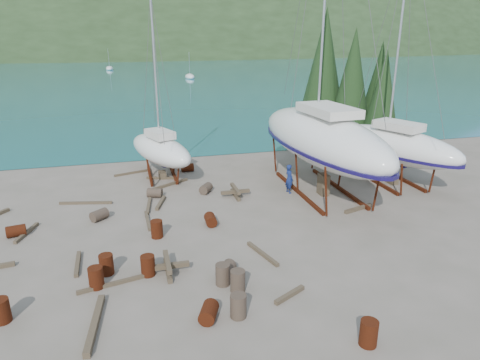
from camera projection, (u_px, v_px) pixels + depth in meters
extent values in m
plane|color=#60594C|center=(234.00, 239.00, 20.87)|extent=(600.00, 600.00, 0.00)
plane|color=#165D72|center=(127.00, 48.00, 308.82)|extent=(700.00, 700.00, 0.00)
ellipsoid|color=#24351A|center=(127.00, 48.00, 313.39)|extent=(800.00, 360.00, 110.00)
cube|color=beige|center=(85.00, 52.00, 189.01)|extent=(6.00, 5.00, 4.00)
cube|color=#A54C2D|center=(84.00, 45.00, 188.11)|extent=(6.60, 5.60, 1.60)
cube|color=beige|center=(197.00, 51.00, 201.25)|extent=(6.00, 5.00, 4.00)
cube|color=#A54C2D|center=(196.00, 45.00, 200.35)|extent=(6.60, 5.60, 1.60)
cylinder|color=black|center=(347.00, 147.00, 34.64)|extent=(0.36, 0.36, 1.60)
cone|color=black|center=(352.00, 84.00, 33.03)|extent=(3.60, 3.60, 8.40)
cylinder|color=black|center=(377.00, 153.00, 33.22)|extent=(0.36, 0.36, 1.36)
cone|color=black|center=(383.00, 98.00, 31.85)|extent=(3.06, 3.06, 7.14)
cylinder|color=black|center=(319.00, 141.00, 36.07)|extent=(0.36, 0.36, 1.84)
cone|color=black|center=(324.00, 71.00, 34.21)|extent=(4.14, 4.14, 9.66)
cylinder|color=black|center=(373.00, 143.00, 36.32)|extent=(0.36, 0.36, 1.44)
cone|color=black|center=(378.00, 89.00, 34.86)|extent=(3.24, 3.24, 7.56)
ellipsoid|color=white|center=(190.00, 77.00, 96.33)|extent=(2.00, 5.00, 1.40)
cylinder|color=silver|center=(189.00, 64.00, 95.41)|extent=(0.08, 0.08, 5.00)
ellipsoid|color=white|center=(110.00, 69.00, 119.34)|extent=(2.00, 5.00, 1.40)
cylinder|color=silver|center=(109.00, 58.00, 118.42)|extent=(0.08, 0.08, 5.00)
ellipsoid|color=white|center=(321.00, 138.00, 26.15)|extent=(5.02, 13.95, 3.19)
cube|color=#140D42|center=(325.00, 159.00, 25.90)|extent=(0.44, 2.48, 1.00)
cube|color=silver|center=(328.00, 110.00, 24.93)|extent=(2.50, 4.26, 0.50)
cube|color=#5E2210|center=(298.00, 191.00, 26.88)|extent=(0.18, 7.53, 0.20)
cube|color=#5E2210|center=(338.00, 187.00, 27.57)|extent=(0.18, 7.53, 0.20)
cube|color=brown|center=(323.00, 184.00, 26.42)|extent=(0.50, 0.80, 1.33)
ellipsoid|color=white|center=(392.00, 145.00, 28.26)|extent=(6.43, 10.17, 2.32)
cube|color=#140D42|center=(395.00, 158.00, 28.05)|extent=(0.91, 1.73, 1.00)
cube|color=silver|center=(399.00, 126.00, 27.36)|extent=(2.59, 3.33, 0.50)
cylinder|color=silver|center=(400.00, 31.00, 26.40)|extent=(0.14, 0.14, 11.80)
cube|color=#5E2210|center=(374.00, 181.00, 28.80)|extent=(0.18, 5.41, 0.20)
cube|color=#5E2210|center=(400.00, 178.00, 29.29)|extent=(0.18, 5.41, 0.20)
cube|color=brown|center=(392.00, 177.00, 28.49)|extent=(0.50, 0.80, 0.84)
ellipsoid|color=white|center=(160.00, 150.00, 29.41)|extent=(4.91, 7.77, 1.91)
cube|color=#140D42|center=(161.00, 158.00, 29.24)|extent=(0.72, 1.34, 1.00)
cube|color=silver|center=(160.00, 134.00, 28.68)|extent=(2.01, 2.55, 0.50)
cylinder|color=silver|center=(155.00, 67.00, 27.97)|extent=(0.14, 0.14, 8.92)
cube|color=#5E2210|center=(150.00, 176.00, 29.80)|extent=(0.18, 4.09, 0.20)
cube|color=#5E2210|center=(174.00, 174.00, 30.20)|extent=(0.18, 4.09, 0.20)
cube|color=brown|center=(162.00, 175.00, 29.62)|extent=(0.50, 0.80, 0.46)
imported|color=navy|center=(289.00, 179.00, 26.66)|extent=(0.56, 0.74, 1.84)
cylinder|color=#5E2210|center=(1.00, 311.00, 14.71)|extent=(0.58, 0.58, 0.88)
cylinder|color=#2D2823|center=(226.00, 270.00, 17.55)|extent=(0.99, 1.05, 0.58)
cylinder|color=#5E2210|center=(16.00, 231.00, 21.02)|extent=(0.97, 0.73, 0.58)
cylinder|color=#5E2210|center=(187.00, 168.00, 31.01)|extent=(0.88, 0.58, 0.58)
cylinder|color=#2D2823|center=(223.00, 274.00, 16.93)|extent=(0.58, 0.58, 0.88)
cylinder|color=#5E2210|center=(211.00, 220.00, 22.29)|extent=(0.61, 0.90, 0.58)
cylinder|color=#5E2210|center=(369.00, 333.00, 13.61)|extent=(0.58, 0.58, 0.88)
cylinder|color=#5E2210|center=(106.00, 264.00, 17.66)|extent=(0.58, 0.58, 0.88)
cylinder|color=#2D2823|center=(155.00, 193.00, 26.06)|extent=(1.02, 0.84, 0.58)
cylinder|color=#5E2210|center=(148.00, 266.00, 17.58)|extent=(0.58, 0.58, 0.88)
cylinder|color=#2D2823|center=(206.00, 188.00, 26.80)|extent=(0.98, 1.05, 0.58)
cylinder|color=#5E2210|center=(209.00, 312.00, 14.86)|extent=(0.88, 1.04, 0.58)
cylinder|color=#5E2210|center=(96.00, 278.00, 16.70)|extent=(0.58, 0.58, 0.88)
cylinder|color=#5E2210|center=(157.00, 229.00, 20.88)|extent=(0.58, 0.58, 0.88)
cylinder|color=#2D2823|center=(99.00, 215.00, 22.88)|extent=(1.05, 1.01, 0.58)
cylinder|color=#2D2823|center=(238.00, 281.00, 16.48)|extent=(0.58, 0.58, 0.88)
cylinder|color=#2D2823|center=(238.00, 306.00, 14.97)|extent=(0.58, 0.58, 0.88)
cube|color=brown|center=(132.00, 173.00, 30.55)|extent=(2.53, 0.93, 0.14)
cube|color=brown|center=(358.00, 209.00, 24.22)|extent=(1.99, 0.79, 0.19)
cube|color=brown|center=(113.00, 284.00, 16.96)|extent=(2.76, 0.77, 0.15)
cube|color=brown|center=(149.00, 205.00, 24.68)|extent=(0.46, 2.26, 0.17)
cube|color=brown|center=(262.00, 254.00, 19.27)|extent=(0.80, 2.35, 0.16)
cube|color=brown|center=(290.00, 295.00, 16.21)|extent=(1.46, 0.88, 0.17)
cube|color=brown|center=(161.00, 203.00, 25.03)|extent=(0.77, 1.90, 0.19)
cube|color=brown|center=(162.00, 178.00, 29.43)|extent=(2.08, 0.76, 0.15)
cube|color=brown|center=(169.00, 185.00, 28.14)|extent=(2.64, 1.71, 0.16)
cube|color=brown|center=(148.00, 221.00, 22.71)|extent=(0.22, 2.41, 0.15)
cube|color=brown|center=(78.00, 264.00, 18.42)|extent=(0.22, 2.08, 0.17)
cube|color=brown|center=(86.00, 203.00, 25.10)|extent=(3.02, 0.82, 0.15)
cube|color=brown|center=(95.00, 324.00, 14.55)|extent=(0.57, 3.15, 0.23)
cube|color=brown|center=(27.00, 233.00, 21.30)|extent=(0.81, 2.13, 0.16)
cube|color=brown|center=(168.00, 270.00, 17.87)|extent=(0.20, 1.80, 0.20)
cube|color=brown|center=(168.00, 266.00, 17.81)|extent=(1.80, 0.20, 0.20)
cube|color=brown|center=(167.00, 262.00, 17.74)|extent=(0.20, 1.80, 0.20)
cube|color=brown|center=(235.00, 195.00, 26.28)|extent=(0.20, 1.80, 0.20)
cube|color=brown|center=(235.00, 192.00, 26.21)|extent=(1.80, 0.20, 0.20)
cube|color=brown|center=(235.00, 189.00, 26.15)|extent=(0.20, 1.80, 0.20)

